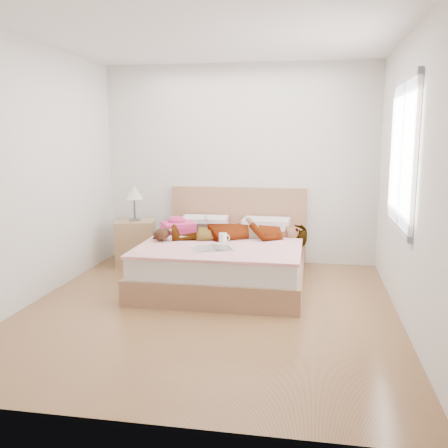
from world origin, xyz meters
name	(u,v)px	position (x,y,z in m)	size (l,w,h in m)	color
ground	(209,309)	(0.00, 0.00, 0.00)	(4.00, 4.00, 0.00)	#57301B
woman	(241,228)	(0.16, 1.07, 0.62)	(0.60, 1.60, 0.22)	silver
hair	(201,226)	(-0.41, 1.52, 0.55)	(0.41, 0.50, 0.07)	black
phone	(206,217)	(-0.34, 1.47, 0.67)	(0.04, 0.09, 0.01)	silver
room_shell	(403,155)	(1.77, 0.30, 1.50)	(4.00, 4.00, 4.00)	white
bed	(227,257)	(0.00, 1.04, 0.28)	(1.80, 2.08, 1.00)	brown
towel	(178,226)	(-0.64, 1.24, 0.59)	(0.47, 0.45, 0.20)	#DB3B65
magazine	(213,248)	(-0.04, 0.40, 0.52)	(0.49, 0.41, 0.02)	silver
coffee_mug	(223,238)	(0.01, 0.77, 0.56)	(0.14, 0.10, 0.10)	white
plush_toy	(162,234)	(-0.68, 0.72, 0.58)	(0.20, 0.27, 0.14)	black
nightstand	(135,239)	(-1.29, 1.50, 0.35)	(0.57, 0.53, 1.05)	olive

